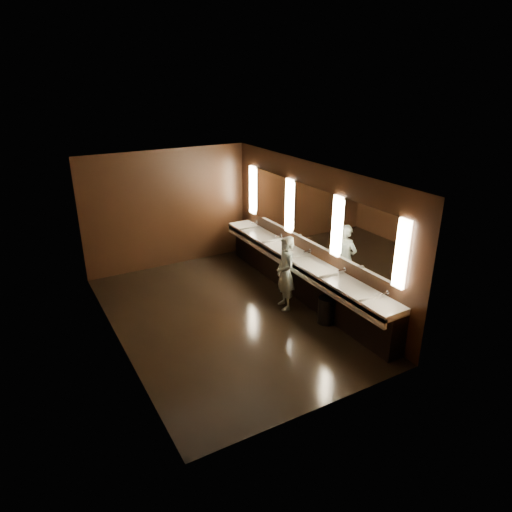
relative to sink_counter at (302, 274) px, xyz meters
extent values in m
plane|color=black|center=(-1.79, 0.00, -0.50)|extent=(6.00, 6.00, 0.00)
cube|color=#2D2D2B|center=(-1.79, 0.00, 2.30)|extent=(4.00, 6.00, 0.02)
cube|color=black|center=(-1.79, 3.00, 0.90)|extent=(4.00, 0.02, 2.80)
cube|color=black|center=(-1.79, -3.00, 0.90)|extent=(4.00, 0.02, 2.80)
cube|color=black|center=(-3.79, 0.00, 0.90)|extent=(0.02, 6.00, 2.80)
cube|color=black|center=(0.21, 0.00, 0.90)|extent=(0.02, 6.00, 2.80)
cube|color=black|center=(0.03, 0.00, -0.09)|extent=(0.36, 5.40, 0.81)
cube|color=silver|center=(-0.07, 0.00, 0.35)|extent=(0.55, 5.40, 0.12)
cube|color=silver|center=(-0.31, 0.00, 0.27)|extent=(0.06, 5.40, 0.18)
cylinder|color=silver|center=(0.12, -2.20, 0.49)|extent=(0.18, 0.04, 0.04)
cylinder|color=silver|center=(0.12, -1.10, 0.49)|extent=(0.18, 0.04, 0.04)
cylinder|color=silver|center=(0.12, 0.00, 0.49)|extent=(0.18, 0.04, 0.04)
cylinder|color=silver|center=(0.12, 1.10, 0.49)|extent=(0.18, 0.04, 0.04)
cylinder|color=silver|center=(0.12, 2.20, 0.49)|extent=(0.18, 0.04, 0.04)
cube|color=#FEE7BA|center=(0.18, -2.40, 1.25)|extent=(0.06, 0.22, 1.15)
cube|color=white|center=(0.19, -1.60, 1.25)|extent=(0.03, 1.32, 1.15)
cube|color=#FEE7BA|center=(0.18, -0.80, 1.25)|extent=(0.06, 0.23, 1.15)
cube|color=white|center=(0.19, 0.00, 1.25)|extent=(0.03, 1.32, 1.15)
cube|color=#FEE7BA|center=(0.18, 0.80, 1.25)|extent=(0.06, 0.23, 1.15)
cube|color=white|center=(0.19, 1.60, 1.25)|extent=(0.03, 1.32, 1.15)
cube|color=#FEE7BA|center=(0.18, 2.40, 1.25)|extent=(0.06, 0.22, 1.15)
imported|color=#7EA3BC|center=(-0.58, -0.25, 0.26)|extent=(0.46, 0.61, 1.50)
cylinder|color=black|center=(-0.22, -1.14, -0.24)|extent=(0.39, 0.39, 0.51)
camera|label=1|loc=(-5.11, -7.05, 3.93)|focal=32.00mm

